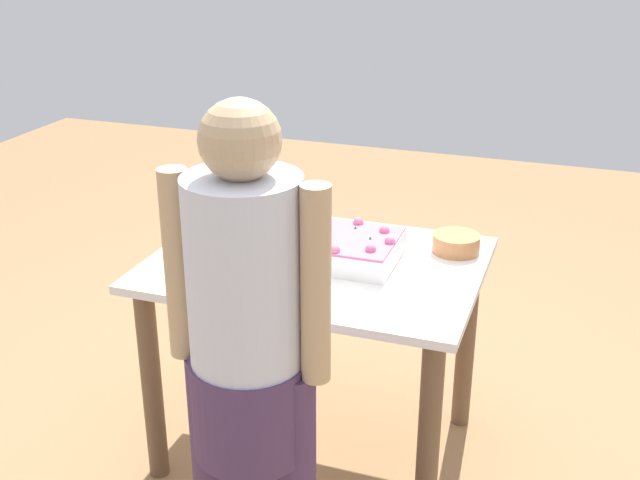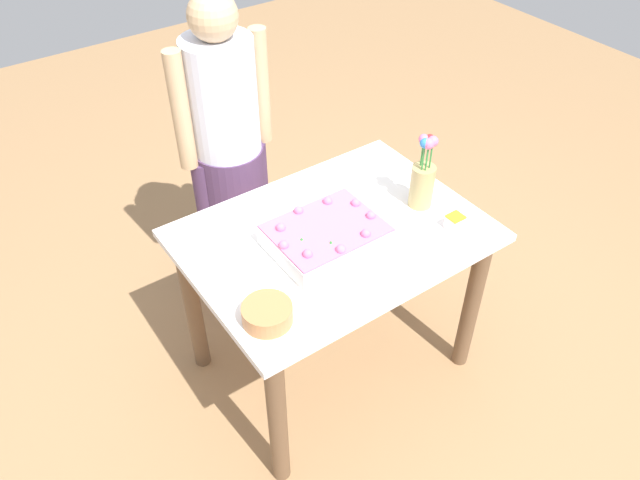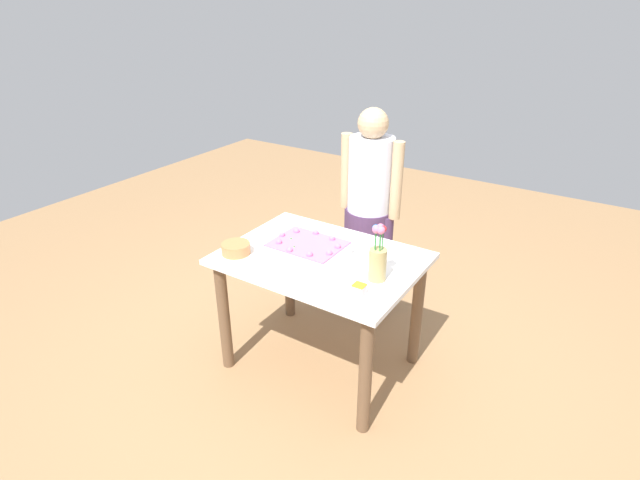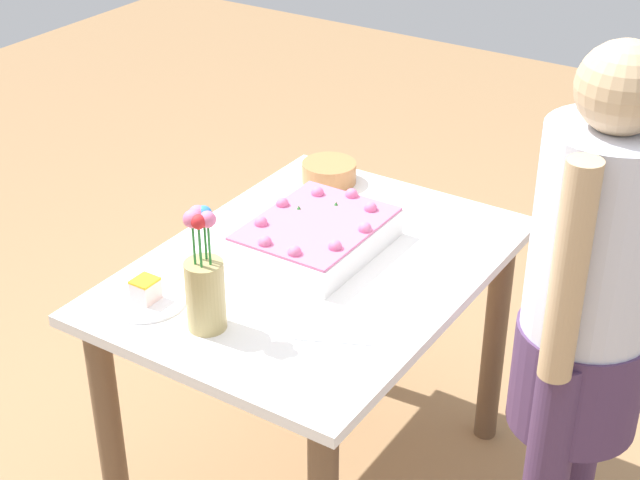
{
  "view_description": "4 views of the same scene",
  "coord_description": "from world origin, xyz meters",
  "px_view_note": "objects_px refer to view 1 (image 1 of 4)",
  "views": [
    {
      "loc": [
        0.84,
        -2.36,
        1.9
      ],
      "look_at": [
        0.02,
        -0.02,
        0.86
      ],
      "focal_mm": 45.0,
      "sensor_mm": 36.0,
      "label": 1
    },
    {
      "loc": [
        1.08,
        1.44,
        2.3
      ],
      "look_at": [
        0.08,
        0.02,
        0.78
      ],
      "focal_mm": 35.0,
      "sensor_mm": 36.0,
      "label": 2
    },
    {
      "loc": [
        -1.36,
        2.13,
        2.13
      ],
      "look_at": [
        -0.02,
        0.04,
        0.9
      ],
      "focal_mm": 28.0,
      "sensor_mm": 36.0,
      "label": 3
    },
    {
      "loc": [
        -1.86,
        -1.22,
        2.1
      ],
      "look_at": [
        0.08,
        0.04,
        0.79
      ],
      "focal_mm": 55.0,
      "sensor_mm": 36.0,
      "label": 4
    }
  ],
  "objects_px": {
    "serving_plate_with_slice": "(244,218)",
    "flower_vase": "(221,208)",
    "person_standing": "(248,340)",
    "fruit_bowl": "(456,243)",
    "sheet_cake": "(338,247)",
    "cake_knife": "(216,275)"
  },
  "relations": [
    {
      "from": "sheet_cake",
      "to": "fruit_bowl",
      "type": "xyz_separation_m",
      "value": [
        0.37,
        0.19,
        -0.01
      ]
    },
    {
      "from": "cake_knife",
      "to": "person_standing",
      "type": "bearing_deg",
      "value": -170.84
    },
    {
      "from": "sheet_cake",
      "to": "flower_vase",
      "type": "relative_size",
      "value": 1.29
    },
    {
      "from": "fruit_bowl",
      "to": "sheet_cake",
      "type": "bearing_deg",
      "value": -152.32
    },
    {
      "from": "sheet_cake",
      "to": "serving_plate_with_slice",
      "type": "xyz_separation_m",
      "value": [
        -0.45,
        0.21,
        -0.03
      ]
    },
    {
      "from": "flower_vase",
      "to": "fruit_bowl",
      "type": "distance_m",
      "value": 0.85
    },
    {
      "from": "serving_plate_with_slice",
      "to": "fruit_bowl",
      "type": "xyz_separation_m",
      "value": [
        0.82,
        -0.02,
        0.02
      ]
    },
    {
      "from": "flower_vase",
      "to": "person_standing",
      "type": "bearing_deg",
      "value": -59.72
    },
    {
      "from": "cake_knife",
      "to": "serving_plate_with_slice",
      "type": "bearing_deg",
      "value": -12.13
    },
    {
      "from": "fruit_bowl",
      "to": "person_standing",
      "type": "height_order",
      "value": "person_standing"
    },
    {
      "from": "flower_vase",
      "to": "fruit_bowl",
      "type": "bearing_deg",
      "value": 12.2
    },
    {
      "from": "serving_plate_with_slice",
      "to": "person_standing",
      "type": "distance_m",
      "value": 1.06
    },
    {
      "from": "flower_vase",
      "to": "person_standing",
      "type": "xyz_separation_m",
      "value": [
        0.45,
        -0.77,
        -0.04
      ]
    },
    {
      "from": "sheet_cake",
      "to": "fruit_bowl",
      "type": "distance_m",
      "value": 0.42
    },
    {
      "from": "sheet_cake",
      "to": "flower_vase",
      "type": "height_order",
      "value": "flower_vase"
    },
    {
      "from": "fruit_bowl",
      "to": "person_standing",
      "type": "bearing_deg",
      "value": -111.53
    },
    {
      "from": "serving_plate_with_slice",
      "to": "flower_vase",
      "type": "distance_m",
      "value": 0.22
    },
    {
      "from": "fruit_bowl",
      "to": "cake_knife",
      "type": "bearing_deg",
      "value": -147.23
    },
    {
      "from": "person_standing",
      "to": "fruit_bowl",
      "type": "bearing_deg",
      "value": -21.53
    },
    {
      "from": "flower_vase",
      "to": "fruit_bowl",
      "type": "height_order",
      "value": "flower_vase"
    },
    {
      "from": "sheet_cake",
      "to": "flower_vase",
      "type": "distance_m",
      "value": 0.46
    },
    {
      "from": "serving_plate_with_slice",
      "to": "cake_knife",
      "type": "relative_size",
      "value": 1.06
    }
  ]
}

